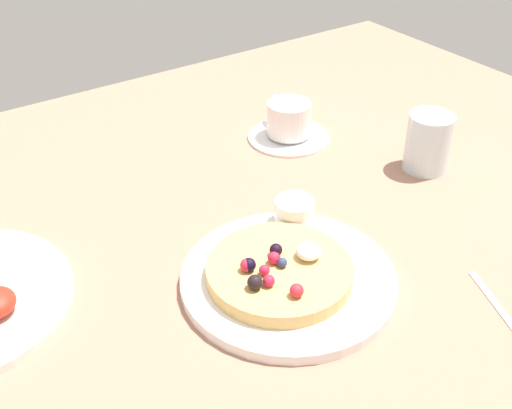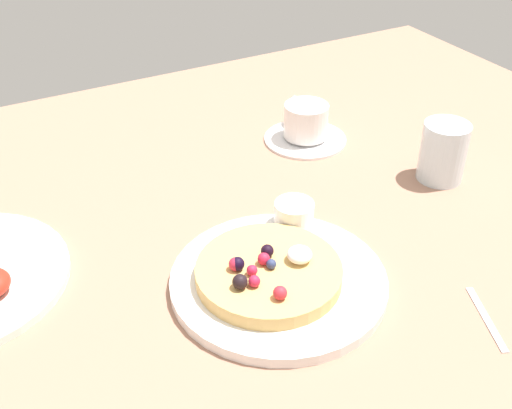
# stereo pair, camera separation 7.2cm
# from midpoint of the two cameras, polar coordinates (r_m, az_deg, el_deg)

# --- Properties ---
(ground_plane) EXTENTS (1.54, 1.14, 0.03)m
(ground_plane) POSITION_cam_midpoint_polar(r_m,az_deg,el_deg) (0.80, -0.45, -5.67)
(ground_plane) COLOR #A0725C
(pancake_plate) EXTENTS (0.25, 0.25, 0.01)m
(pancake_plate) POSITION_cam_midpoint_polar(r_m,az_deg,el_deg) (0.74, 4.82, -6.95)
(pancake_plate) COLOR white
(pancake_plate) RESTS_ON ground_plane
(pancake_with_berries) EXTENTS (0.17, 0.17, 0.04)m
(pancake_with_berries) POSITION_cam_midpoint_polar(r_m,az_deg,el_deg) (0.73, 4.01, -6.17)
(pancake_with_berries) COLOR tan
(pancake_with_berries) RESTS_ON pancake_plate
(syrup_ramekin) EXTENTS (0.05, 0.05, 0.03)m
(syrup_ramekin) POSITION_cam_midpoint_polar(r_m,az_deg,el_deg) (0.81, 6.10, -1.04)
(syrup_ramekin) COLOR white
(syrup_ramekin) RESTS_ON pancake_plate
(coffee_saucer) EXTENTS (0.13, 0.13, 0.01)m
(coffee_saucer) POSITION_cam_midpoint_polar(r_m,az_deg,el_deg) (1.04, 6.43, 5.91)
(coffee_saucer) COLOR white
(coffee_saucer) RESTS_ON ground_plane
(coffee_cup) EXTENTS (0.07, 0.10, 0.05)m
(coffee_cup) POSITION_cam_midpoint_polar(r_m,az_deg,el_deg) (1.03, 6.50, 7.54)
(coffee_cup) COLOR white
(coffee_cup) RESTS_ON coffee_saucer
(teaspoon) EXTENTS (0.08, 0.15, 0.01)m
(teaspoon) POSITION_cam_midpoint_polar(r_m,az_deg,el_deg) (0.73, 24.63, -12.66)
(teaspoon) COLOR silver
(teaspoon) RESTS_ON ground_plane
(water_glass) EXTENTS (0.07, 0.07, 0.09)m
(water_glass) POSITION_cam_midpoint_polar(r_m,az_deg,el_deg) (0.97, 18.53, 4.44)
(water_glass) COLOR silver
(water_glass) RESTS_ON ground_plane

